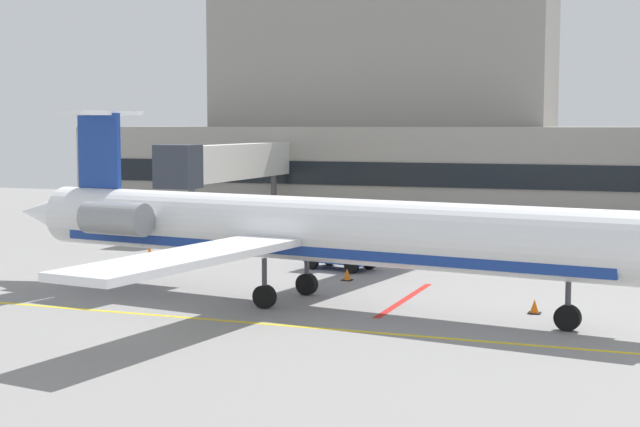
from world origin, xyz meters
name	(u,v)px	position (x,y,z in m)	size (l,w,h in m)	color
ground	(152,340)	(0.00, 0.00, -0.05)	(120.00, 120.00, 0.11)	gray
terminal_building	(436,134)	(-2.02, 47.82, 6.30)	(62.33, 14.91, 17.51)	gray
jet_bridge_east	(228,163)	(-12.18, 30.71, 4.46)	(2.40, 17.15, 5.84)	silver
regional_jet	(304,230)	(2.40, 7.60, 2.93)	(31.21, 24.33, 7.66)	white
pushback_tractor	(293,220)	(-7.03, 29.59, 0.92)	(3.90, 3.76, 2.01)	#E5B20C
belt_loader	(335,250)	(0.54, 16.55, 0.93)	(3.62, 2.57, 2.05)	#19389E
fuel_tank	(141,215)	(-16.15, 26.03, 1.26)	(7.42, 2.29, 2.23)	white
safety_cone_alpha	(347,275)	(2.23, 13.39, 0.25)	(0.47, 0.47, 0.55)	orange
safety_cone_bravo	(534,307)	(11.26, 8.68, 0.25)	(0.47, 0.47, 0.55)	orange
safety_cone_charlie	(150,252)	(-10.29, 17.21, 0.25)	(0.47, 0.47, 0.55)	orange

